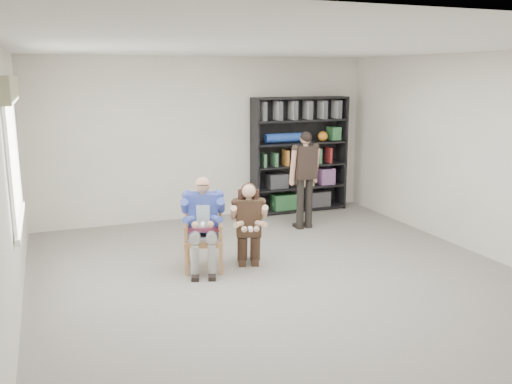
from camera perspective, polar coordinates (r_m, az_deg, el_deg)
name	(u,v)px	position (r m, az deg, el deg)	size (l,w,h in m)	color
room_shell	(291,171)	(6.27, 3.70, 2.18)	(6.00, 7.00, 2.80)	beige
floor	(289,285)	(6.66, 3.53, -9.76)	(6.00, 7.00, 0.01)	slate
window_left	(15,153)	(6.66, -24.03, 3.73)	(0.16, 2.00, 1.75)	white
armchair	(204,234)	(7.04, -5.54, -4.47)	(0.55, 0.53, 0.95)	#AE6B3A
seated_man	(203,224)	(7.00, -5.56, -3.36)	(0.53, 0.74, 1.23)	#2E4496
kneeling_woman	(249,226)	(7.08, -0.76, -3.56)	(0.47, 0.76, 1.13)	#322217
bookshelf	(299,155)	(9.98, 4.60, 3.91)	(1.80, 0.38, 2.10)	black
standing_man	(305,181)	(8.85, 5.17, 1.21)	(0.50, 0.28, 1.61)	black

